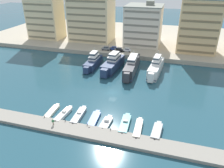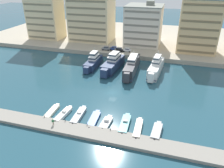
% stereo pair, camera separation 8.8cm
% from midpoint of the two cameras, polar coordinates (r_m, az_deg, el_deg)
% --- Properties ---
extents(ground_plane, '(400.00, 400.00, 0.00)m').
position_cam_midpoint_polar(ground_plane, '(71.29, 0.15, -2.28)').
color(ground_plane, '#234C5B').
extents(quay_promenade, '(180.00, 70.00, 1.87)m').
position_cam_midpoint_polar(quay_promenade, '(132.49, 8.45, 11.85)').
color(quay_promenade, '#ADA38E').
rests_on(quay_promenade, ground).
extents(pier_dock, '(120.00, 4.69, 0.81)m').
position_cam_midpoint_polar(pier_dock, '(54.40, -6.26, -12.47)').
color(pier_dock, gray).
rests_on(pier_dock, ground).
extents(yacht_navy_far_left, '(4.11, 16.38, 7.84)m').
position_cam_midpoint_polar(yacht_navy_far_left, '(90.79, -4.90, 5.78)').
color(yacht_navy_far_left, navy).
rests_on(yacht_navy_far_left, ground).
extents(yacht_navy_left, '(5.97, 19.28, 8.36)m').
position_cam_midpoint_polar(yacht_navy_left, '(87.97, 0.27, 5.37)').
color(yacht_navy_left, navy).
rests_on(yacht_navy_left, ground).
extents(yacht_charcoal_mid_left, '(4.37, 22.33, 7.66)m').
position_cam_midpoint_polar(yacht_charcoal_mid_left, '(85.89, 5.23, 4.72)').
color(yacht_charcoal_mid_left, '#333338').
rests_on(yacht_charcoal_mid_left, ground).
extents(yacht_white_center_left, '(5.05, 19.13, 8.53)m').
position_cam_midpoint_polar(yacht_white_center_left, '(85.72, 11.43, 4.29)').
color(yacht_white_center_left, white).
rests_on(yacht_white_center_left, ground).
extents(motorboat_cream_far_left, '(2.02, 7.52, 0.81)m').
position_cam_midpoint_polar(motorboat_cream_far_left, '(63.73, -15.36, -6.87)').
color(motorboat_cream_far_left, beige).
rests_on(motorboat_cream_far_left, ground).
extents(motorboat_white_left, '(2.36, 8.01, 1.39)m').
position_cam_midpoint_polar(motorboat_white_left, '(61.56, -12.55, -7.69)').
color(motorboat_white_left, white).
rests_on(motorboat_white_left, ground).
extents(motorboat_grey_mid_left, '(2.24, 8.59, 1.33)m').
position_cam_midpoint_polar(motorboat_grey_mid_left, '(60.29, -8.63, -8.09)').
color(motorboat_grey_mid_left, '#9EA3A8').
rests_on(motorboat_grey_mid_left, ground).
extents(motorboat_blue_center_left, '(2.54, 8.26, 0.85)m').
position_cam_midpoint_polar(motorboat_blue_center_left, '(58.41, -4.73, -9.24)').
color(motorboat_blue_center_left, '#33569E').
rests_on(motorboat_blue_center_left, ground).
extents(motorboat_grey_center, '(2.38, 6.20, 1.38)m').
position_cam_midpoint_polar(motorboat_grey_center, '(57.12, -1.44, -10.05)').
color(motorboat_grey_center, '#9EA3A8').
rests_on(motorboat_grey_center, ground).
extents(motorboat_teal_center_right, '(2.50, 8.59, 1.39)m').
position_cam_midpoint_polar(motorboat_teal_center_right, '(56.66, 3.46, -10.36)').
color(motorboat_teal_center_right, teal).
rests_on(motorboat_teal_center_right, ground).
extents(motorboat_cream_mid_right, '(1.96, 8.26, 1.05)m').
position_cam_midpoint_polar(motorboat_cream_mid_right, '(55.46, 6.88, -11.46)').
color(motorboat_cream_mid_right, beige).
rests_on(motorboat_cream_mid_right, ground).
extents(motorboat_grey_right, '(2.50, 7.27, 1.07)m').
position_cam_midpoint_polar(motorboat_grey_right, '(55.34, 11.65, -11.98)').
color(motorboat_grey_right, '#9EA3A8').
rests_on(motorboat_grey_right, ground).
extents(car_grey_far_left, '(4.16, 2.05, 1.80)m').
position_cam_midpoint_polar(car_grey_far_left, '(105.83, -1.49, 9.37)').
color(car_grey_far_left, slate).
rests_on(car_grey_far_left, quay_promenade).
extents(car_blue_left, '(4.13, 1.98, 1.80)m').
position_cam_midpoint_polar(car_blue_left, '(105.56, 0.54, 9.33)').
color(car_blue_left, '#28428E').
rests_on(car_blue_left, quay_promenade).
extents(car_black_mid_left, '(4.14, 2.01, 1.80)m').
position_cam_midpoint_polar(car_black_mid_left, '(104.04, 1.92, 9.05)').
color(car_black_mid_left, black).
rests_on(car_black_mid_left, quay_promenade).
extents(car_white_center_left, '(4.18, 2.08, 1.80)m').
position_cam_midpoint_polar(car_white_center_left, '(103.70, 3.99, 8.94)').
color(car_white_center_left, white).
rests_on(car_white_center_left, quay_promenade).
extents(apartment_block_far_left, '(17.98, 12.40, 29.55)m').
position_cam_midpoint_polar(apartment_block_far_left, '(130.20, -17.10, 17.41)').
color(apartment_block_far_left, beige).
rests_on(apartment_block_far_left, quay_promenade).
extents(apartment_block_left, '(22.37, 15.50, 24.98)m').
position_cam_midpoint_polar(apartment_block_left, '(120.95, -5.30, 16.65)').
color(apartment_block_left, beige).
rests_on(apartment_block_left, quay_promenade).
extents(apartment_block_mid_left, '(17.73, 17.60, 21.28)m').
position_cam_midpoint_polar(apartment_block_mid_left, '(115.03, 8.31, 15.02)').
color(apartment_block_mid_left, silver).
rests_on(apartment_block_mid_left, quay_promenade).
extents(apartment_block_center_left, '(17.26, 15.07, 25.59)m').
position_cam_midpoint_polar(apartment_block_center_left, '(109.71, 21.67, 14.05)').
color(apartment_block_center_left, '#E0BC84').
rests_on(apartment_block_center_left, quay_promenade).
extents(pedestrian_near_edge, '(0.51, 0.47, 1.67)m').
position_cam_midpoint_polar(pedestrian_near_edge, '(57.19, -15.14, -9.39)').
color(pedestrian_near_edge, '#7A6B56').
rests_on(pedestrian_near_edge, pier_dock).
extents(bollard_west, '(0.20, 0.20, 0.61)m').
position_cam_midpoint_polar(bollard_west, '(60.86, -17.23, -8.03)').
color(bollard_west, '#2D2D33').
rests_on(bollard_west, pier_dock).
extents(bollard_west_mid, '(0.20, 0.20, 0.61)m').
position_cam_midpoint_polar(bollard_west_mid, '(58.06, -12.11, -9.19)').
color(bollard_west_mid, '#2D2D33').
rests_on(bollard_west_mid, pier_dock).
extents(bollard_east_mid, '(0.20, 0.20, 0.61)m').
position_cam_midpoint_polar(bollard_east_mid, '(55.78, -6.48, -10.38)').
color(bollard_east_mid, '#2D2D33').
rests_on(bollard_east_mid, pier_dock).
extents(bollard_east, '(0.20, 0.20, 0.61)m').
position_cam_midpoint_polar(bollard_east, '(54.09, -0.39, -11.54)').
color(bollard_east, '#2D2D33').
rests_on(bollard_east, pier_dock).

